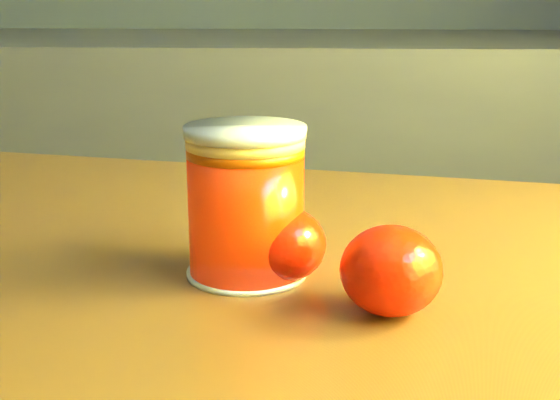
{
  "coord_description": "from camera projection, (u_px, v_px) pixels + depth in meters",
  "views": [
    {
      "loc": [
        0.97,
        -0.17,
        1.0
      ],
      "look_at": [
        0.94,
        0.38,
        0.85
      ],
      "focal_mm": 50.0,
      "sensor_mm": 36.0,
      "label": 1
    }
  ],
  "objects": [
    {
      "name": "orange_back",
      "position": [
        391.0,
        271.0,
        0.5
      ],
      "size": [
        0.07,
        0.07,
        0.06
      ],
      "primitive_type": "ellipsoid",
      "rotation": [
        0.0,
        0.0,
        -0.06
      ],
      "color": "#FF2105",
      "rests_on": "table"
    },
    {
      "name": "juice_glass",
      "position": [
        246.0,
        203.0,
        0.56
      ],
      "size": [
        0.09,
        0.09,
        0.11
      ],
      "rotation": [
        0.0,
        0.0,
        -0.26
      ],
      "color": "#FF2D05",
      "rests_on": "table"
    },
    {
      "name": "orange_front",
      "position": [
        284.0,
        244.0,
        0.55
      ],
      "size": [
        0.08,
        0.08,
        0.05
      ],
      "primitive_type": "ellipsoid",
      "rotation": [
        0.0,
        0.0,
        0.39
      ],
      "color": "#FF2105",
      "rests_on": "table"
    }
  ]
}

